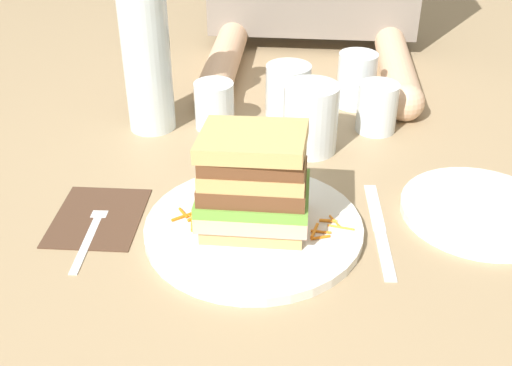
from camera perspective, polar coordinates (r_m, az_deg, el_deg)
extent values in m
plane|color=#9E8460|center=(0.78, 0.65, -4.01)|extent=(3.00, 3.00, 0.00)
cylinder|color=white|center=(0.77, -0.21, -4.11)|extent=(0.27, 0.27, 0.01)
cube|color=tan|center=(0.76, -0.21, -3.18)|extent=(0.12, 0.10, 0.02)
cube|color=#E0A393|center=(0.75, -0.21, -2.00)|extent=(0.13, 0.10, 0.02)
cube|color=#6BA83D|center=(0.74, -0.22, -0.93)|extent=(0.13, 0.10, 0.01)
cube|color=brown|center=(0.73, -0.22, 0.19)|extent=(0.12, 0.10, 0.02)
cube|color=tan|center=(0.72, -0.22, 1.49)|extent=(0.12, 0.10, 0.02)
cube|color=brown|center=(0.71, -0.22, 2.70)|extent=(0.12, 0.09, 0.02)
cube|color=tan|center=(0.70, -0.32, 3.88)|extent=(0.13, 0.10, 0.03)
cylinder|color=orange|center=(0.79, -6.62, -2.65)|extent=(0.02, 0.02, 0.00)
cylinder|color=orange|center=(0.78, -5.68, -3.15)|extent=(0.02, 0.01, 0.00)
cylinder|color=orange|center=(0.77, -5.85, -3.68)|extent=(0.01, 0.03, 0.00)
cylinder|color=orange|center=(0.78, -6.76, -3.07)|extent=(0.02, 0.02, 0.00)
cylinder|color=orange|center=(0.78, -5.39, -3.12)|extent=(0.02, 0.02, 0.00)
cylinder|color=orange|center=(0.76, 7.76, -4.03)|extent=(0.03, 0.01, 0.00)
cylinder|color=orange|center=(0.77, 6.59, -3.54)|extent=(0.02, 0.00, 0.00)
cylinder|color=orange|center=(0.75, 5.37, -4.35)|extent=(0.01, 0.03, 0.00)
cylinder|color=orange|center=(0.77, 7.24, -3.46)|extent=(0.02, 0.02, 0.00)
cylinder|color=orange|center=(0.75, 5.95, -4.44)|extent=(0.02, 0.00, 0.00)
cylinder|color=orange|center=(0.74, 5.90, -4.96)|extent=(0.02, 0.01, 0.00)
cube|color=#4C3323|center=(0.82, -14.25, -3.09)|extent=(0.11, 0.14, 0.00)
cube|color=silver|center=(0.78, -15.30, -5.23)|extent=(0.02, 0.11, 0.00)
cube|color=silver|center=(0.82, -14.14, -2.59)|extent=(0.02, 0.02, 0.00)
cylinder|color=silver|center=(0.84, -13.11, -1.54)|extent=(0.01, 0.04, 0.00)
cylinder|color=silver|center=(0.85, -13.48, -1.53)|extent=(0.01, 0.04, 0.00)
cylinder|color=silver|center=(0.85, -13.85, -1.51)|extent=(0.01, 0.04, 0.00)
cylinder|color=silver|center=(0.85, -14.22, -1.50)|extent=(0.01, 0.04, 0.00)
cube|color=silver|center=(0.75, 11.71, -6.41)|extent=(0.02, 0.10, 0.00)
cube|color=silver|center=(0.83, 10.77, -2.11)|extent=(0.02, 0.11, 0.00)
cylinder|color=white|center=(0.93, 5.00, 5.92)|extent=(0.08, 0.08, 0.10)
cylinder|color=orange|center=(0.93, 4.97, 5.34)|extent=(0.07, 0.07, 0.08)
cylinder|color=silver|center=(0.98, -9.97, 11.39)|extent=(0.07, 0.07, 0.24)
cylinder|color=silver|center=(1.04, 2.95, 8.41)|extent=(0.07, 0.07, 0.09)
cylinder|color=silver|center=(1.09, 9.16, 9.29)|extent=(0.07, 0.07, 0.09)
cylinder|color=silver|center=(1.01, 11.00, 6.78)|extent=(0.06, 0.06, 0.08)
cylinder|color=silver|center=(1.00, -3.82, 7.08)|extent=(0.06, 0.06, 0.08)
cylinder|color=white|center=(0.85, 19.73, -2.39)|extent=(0.20, 0.20, 0.01)
cylinder|color=#DBAD89|center=(1.19, -3.00, 10.92)|extent=(0.06, 0.29, 0.06)
cylinder|color=#DBAD89|center=(1.19, 12.72, 10.15)|extent=(0.06, 0.29, 0.06)
sphere|color=#DBAD89|center=(1.06, -4.09, 8.04)|extent=(0.06, 0.06, 0.06)
sphere|color=#DBAD89|center=(1.06, 13.48, 7.18)|extent=(0.06, 0.06, 0.06)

